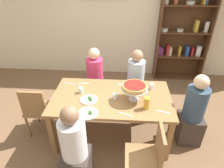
# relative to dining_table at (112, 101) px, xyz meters

# --- Properties ---
(ground_plane) EXTENTS (12.00, 12.00, 0.00)m
(ground_plane) POSITION_rel_dining_table_xyz_m (0.00, 0.00, -0.66)
(ground_plane) COLOR brown
(rear_partition) EXTENTS (8.00, 0.12, 2.80)m
(rear_partition) POSITION_rel_dining_table_xyz_m (0.00, 2.20, 0.74)
(rear_partition) COLOR beige
(rear_partition) RESTS_ON ground_plane
(dining_table) EXTENTS (1.71, 0.96, 0.74)m
(dining_table) POSITION_rel_dining_table_xyz_m (0.00, 0.00, 0.00)
(dining_table) COLOR olive
(dining_table) RESTS_ON ground_plane
(bookshelf) EXTENTS (1.10, 0.30, 2.21)m
(bookshelf) POSITION_rel_dining_table_xyz_m (1.43, 2.02, 0.45)
(bookshelf) COLOR #4C2D19
(bookshelf) RESTS_ON ground_plane
(diner_far_right) EXTENTS (0.34, 0.34, 1.15)m
(diner_far_right) POSITION_rel_dining_table_xyz_m (0.38, 0.78, -0.16)
(diner_far_right) COLOR #382D28
(diner_far_right) RESTS_ON ground_plane
(diner_far_left) EXTENTS (0.34, 0.34, 1.15)m
(diner_far_left) POSITION_rel_dining_table_xyz_m (-0.36, 0.81, -0.16)
(diner_far_left) COLOR #382D28
(diner_far_left) RESTS_ON ground_plane
(diner_head_east) EXTENTS (0.34, 0.34, 1.15)m
(diner_head_east) POSITION_rel_dining_table_xyz_m (1.18, -0.03, -0.16)
(diner_head_east) COLOR #382D28
(diner_head_east) RESTS_ON ground_plane
(diner_near_left) EXTENTS (0.34, 0.34, 1.15)m
(diner_near_left) POSITION_rel_dining_table_xyz_m (-0.37, -0.79, -0.16)
(diner_near_left) COLOR #382D28
(diner_near_left) RESTS_ON ground_plane
(chair_head_west) EXTENTS (0.40, 0.40, 0.87)m
(chair_head_west) POSITION_rel_dining_table_xyz_m (-1.12, -0.04, -0.17)
(chair_head_west) COLOR olive
(chair_head_west) RESTS_ON ground_plane
(chair_near_right) EXTENTS (0.40, 0.40, 0.87)m
(chair_near_right) POSITION_rel_dining_table_xyz_m (0.48, -0.77, -0.17)
(chair_near_right) COLOR olive
(chair_near_right) RESTS_ON ground_plane
(deep_dish_pizza_stand) EXTENTS (0.36, 0.36, 0.24)m
(deep_dish_pizza_stand) POSITION_rel_dining_table_xyz_m (0.32, -0.05, 0.28)
(deep_dish_pizza_stand) COLOR silver
(deep_dish_pizza_stand) RESTS_ON dining_table
(salad_plate_near_diner) EXTENTS (0.25, 0.25, 0.06)m
(salad_plate_near_diner) POSITION_rel_dining_table_xyz_m (-0.26, -0.40, 0.10)
(salad_plate_near_diner) COLOR white
(salad_plate_near_diner) RESTS_ON dining_table
(salad_plate_far_diner) EXTENTS (0.24, 0.24, 0.06)m
(salad_plate_far_diner) POSITION_rel_dining_table_xyz_m (-0.31, -0.11, 0.10)
(salad_plate_far_diner) COLOR white
(salad_plate_far_diner) RESTS_ON dining_table
(beer_glass_amber_tall) EXTENTS (0.08, 0.08, 0.17)m
(beer_glass_amber_tall) POSITION_rel_dining_table_xyz_m (0.47, -0.24, 0.17)
(beer_glass_amber_tall) COLOR gold
(beer_glass_amber_tall) RESTS_ON dining_table
(water_glass_clear_near) EXTENTS (0.06, 0.06, 0.09)m
(water_glass_clear_near) POSITION_rel_dining_table_xyz_m (0.59, 0.23, 0.13)
(water_glass_clear_near) COLOR white
(water_glass_clear_near) RESTS_ON dining_table
(water_glass_clear_far) EXTENTS (0.06, 0.06, 0.09)m
(water_glass_clear_far) POSITION_rel_dining_table_xyz_m (-0.46, 0.07, 0.13)
(water_glass_clear_far) COLOR white
(water_glass_clear_far) RESTS_ON dining_table
(water_glass_clear_spare) EXTENTS (0.06, 0.06, 0.09)m
(water_glass_clear_spare) POSITION_rel_dining_table_xyz_m (0.06, -0.06, 0.13)
(water_glass_clear_spare) COLOR white
(water_glass_clear_spare) RESTS_ON dining_table
(cutlery_fork_near) EXTENTS (0.18, 0.04, 0.00)m
(cutlery_fork_near) POSITION_rel_dining_table_xyz_m (0.16, 0.32, 0.09)
(cutlery_fork_near) COLOR silver
(cutlery_fork_near) RESTS_ON dining_table
(cutlery_knife_near) EXTENTS (0.18, 0.06, 0.00)m
(cutlery_knife_near) POSITION_rel_dining_table_xyz_m (-0.69, 0.30, 0.09)
(cutlery_knife_near) COLOR silver
(cutlery_knife_near) RESTS_ON dining_table
(cutlery_fork_far) EXTENTS (0.18, 0.07, 0.00)m
(cutlery_fork_far) POSITION_rel_dining_table_xyz_m (0.69, -0.30, 0.09)
(cutlery_fork_far) COLOR silver
(cutlery_fork_far) RESTS_ON dining_table
(cutlery_knife_far) EXTENTS (0.17, 0.08, 0.00)m
(cutlery_knife_far) POSITION_rel_dining_table_xyz_m (0.20, -0.38, 0.09)
(cutlery_knife_far) COLOR silver
(cutlery_knife_far) RESTS_ON dining_table
(cutlery_spare_fork) EXTENTS (0.18, 0.04, 0.00)m
(cutlery_spare_fork) POSITION_rel_dining_table_xyz_m (-0.47, 0.32, 0.09)
(cutlery_spare_fork) COLOR silver
(cutlery_spare_fork) RESTS_ON dining_table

